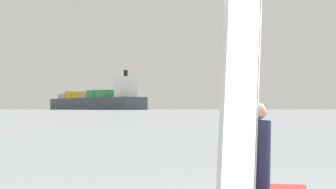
% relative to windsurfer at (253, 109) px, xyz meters
% --- Properties ---
extents(windsurfer, '(1.37, 3.75, 4.63)m').
position_rel_windsurfer_xyz_m(windsurfer, '(0.00, 0.00, 0.00)').
color(windsurfer, red).
rests_on(windsurfer, ground_plane).
extents(cargo_ship, '(125.51, 164.05, 38.22)m').
position_rel_windsurfer_xyz_m(cargo_ship, '(-136.82, 779.29, 7.74)').
color(cargo_ship, '#3F444C').
rests_on(cargo_ship, ground_plane).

